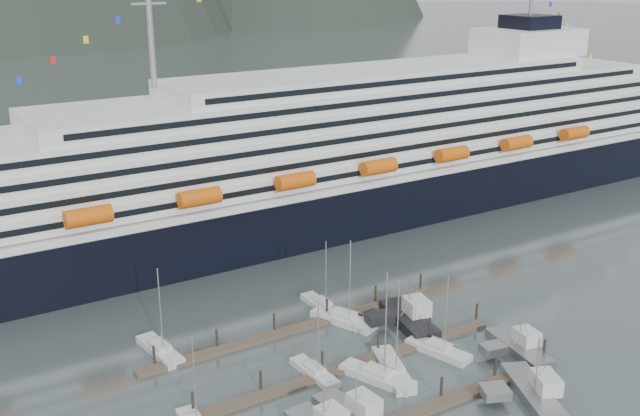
# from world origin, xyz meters

# --- Properties ---
(ground) EXTENTS (1600.00, 1600.00, 0.00)m
(ground) POSITION_xyz_m (0.00, 0.00, 0.00)
(ground) COLOR #4C595A
(ground) RESTS_ON ground
(cruise_ship) EXTENTS (210.00, 30.40, 50.30)m
(cruise_ship) POSITION_xyz_m (30.03, 54.94, 12.04)
(cruise_ship) COLOR black
(cruise_ship) RESTS_ON ground
(dock_near) EXTENTS (48.18, 2.28, 3.20)m
(dock_near) POSITION_xyz_m (-4.93, -9.95, 0.31)
(dock_near) COLOR #4B3C30
(dock_near) RESTS_ON ground
(dock_mid) EXTENTS (48.18, 2.28, 3.20)m
(dock_mid) POSITION_xyz_m (-4.93, 3.05, 0.31)
(dock_mid) COLOR #4B3C30
(dock_mid) RESTS_ON ground
(dock_far) EXTENTS (48.18, 2.28, 3.20)m
(dock_far) POSITION_xyz_m (-4.93, 16.05, 0.31)
(dock_far) COLOR #4B3C30
(dock_far) RESTS_ON ground
(sailboat_b) EXTENTS (2.67, 8.77, 10.76)m
(sailboat_b) POSITION_xyz_m (-9.24, 3.98, 0.38)
(sailboat_b) COLOR silver
(sailboat_b) RESTS_ON ground
(sailboat_c) EXTENTS (6.38, 10.58, 15.75)m
(sailboat_c) POSITION_xyz_m (-3.07, -1.30, 0.45)
(sailboat_c) COLOR silver
(sailboat_c) RESTS_ON ground
(sailboat_d) EXTENTS (6.43, 11.64, 14.06)m
(sailboat_d) POSITION_xyz_m (-0.26, -0.95, 0.42)
(sailboat_d) COLOR silver
(sailboat_d) RESTS_ON ground
(sailboat_e) EXTENTS (3.58, 10.23, 13.34)m
(sailboat_e) POSITION_xyz_m (-24.16, 19.99, 0.42)
(sailboat_e) COLOR silver
(sailboat_e) RESTS_ON ground
(sailboat_f) EXTENTS (6.60, 10.66, 13.82)m
(sailboat_f) POSITION_xyz_m (2.15, 14.29, 0.44)
(sailboat_f) COLOR silver
(sailboat_f) RESTS_ON ground
(sailboat_g) EXTENTS (2.41, 9.66, 11.84)m
(sailboat_g) POSITION_xyz_m (2.03, 19.99, 0.40)
(sailboat_g) COLOR silver
(sailboat_g) RESTS_ON ground
(sailboat_h) EXTENTS (5.17, 9.73, 12.38)m
(sailboat_h) POSITION_xyz_m (8.06, -0.13, 0.42)
(sailboat_h) COLOR silver
(sailboat_h) RESTS_ON ground
(trawler_c) EXTENTS (11.05, 13.74, 6.87)m
(trawler_c) POSITION_xyz_m (10.48, -14.94, 0.88)
(trawler_c) COLOR gray
(trawler_c) RESTS_ON ground
(trawler_d) EXTENTS (8.65, 11.62, 6.66)m
(trawler_d) POSITION_xyz_m (17.44, -5.76, 0.87)
(trawler_d) COLOR gray
(trawler_d) RESTS_ON ground
(trawler_e) EXTENTS (10.05, 13.02, 8.14)m
(trawler_e) POSITION_xyz_m (9.95, 8.94, 1.00)
(trawler_e) COLOR black
(trawler_e) RESTS_ON ground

